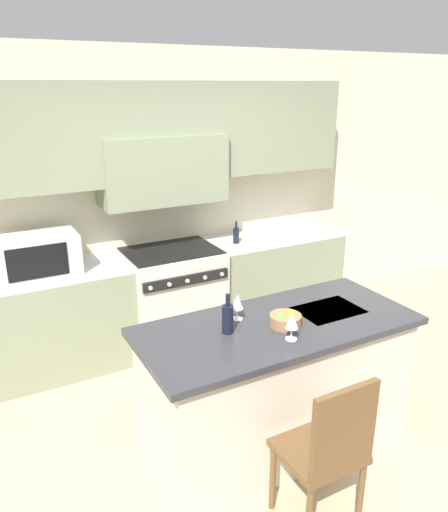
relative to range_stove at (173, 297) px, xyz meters
The scene contains 12 objects.
ground_plane 1.81m from the range_stove, 90.00° to the right, with size 10.00×10.00×0.00m, color tan.
back_cabinetry 1.17m from the range_stove, 90.00° to the left, with size 10.00×0.46×2.70m.
back_counter 0.02m from the range_stove, 90.00° to the left, with size 3.67×0.62×0.91m.
range_stove is the anchor object (origin of this frame).
microwave 1.28m from the range_stove, behind, with size 0.58×0.41×0.32m.
kitchen_island 1.66m from the range_stove, 88.07° to the right, with size 1.83×0.82×0.92m.
island_chair 2.40m from the range_stove, 92.49° to the right, with size 0.42×0.40×0.97m.
wine_bottle 1.74m from the range_stove, 100.27° to the right, with size 0.07×0.07×0.26m.
wine_glass_near 1.97m from the range_stove, 90.01° to the right, with size 0.08×0.08×0.18m.
wine_glass_far 1.61m from the range_stove, 95.84° to the right, with size 0.08×0.08×0.18m.
fruit_bowl 1.78m from the range_stove, 87.47° to the right, with size 0.20×0.20×0.10m.
oil_bottle_on_counter 0.85m from the range_stove, ahead, with size 0.06×0.06×0.22m.
Camera 1 is at (-1.62, -2.30, 2.38)m, focal length 35.00 mm.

